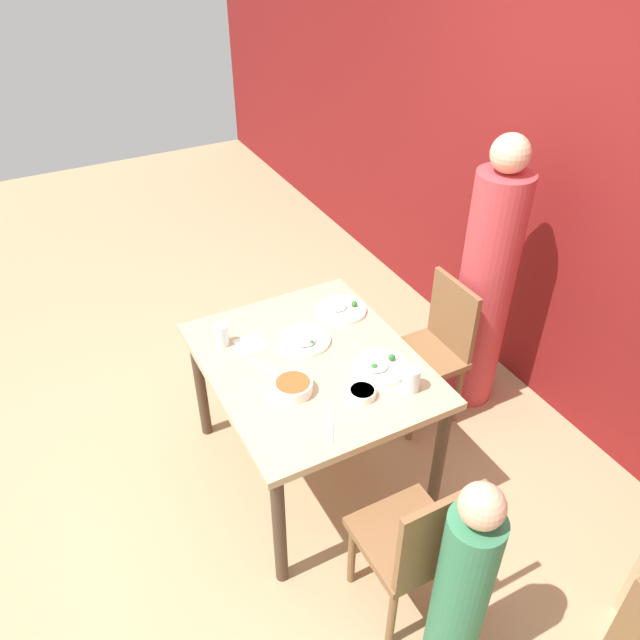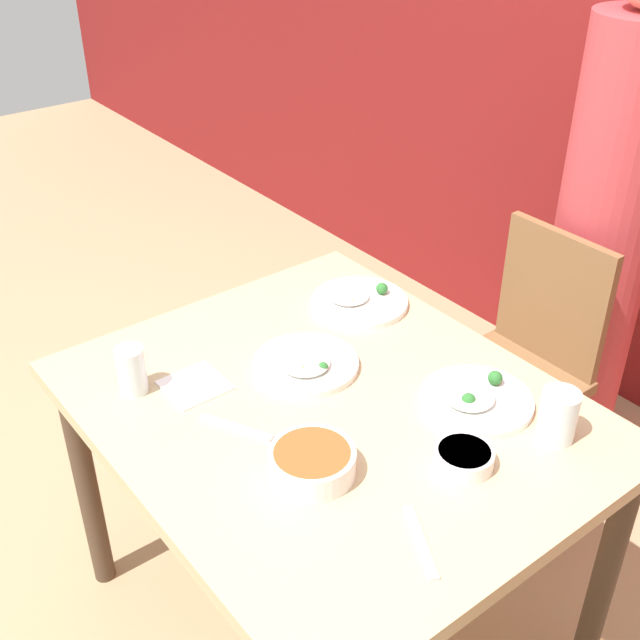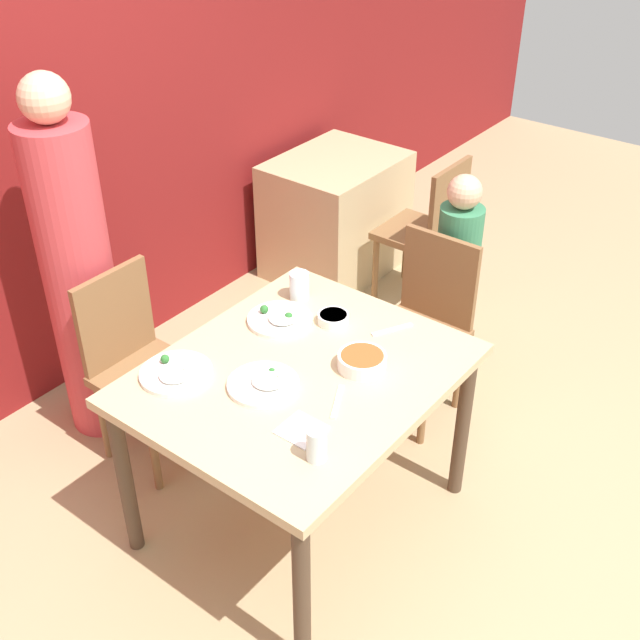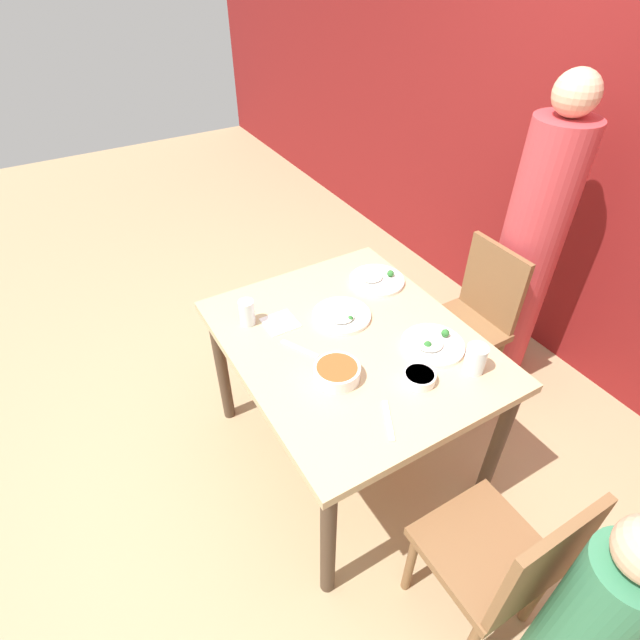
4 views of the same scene
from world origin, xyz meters
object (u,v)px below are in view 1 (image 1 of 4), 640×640
(chair_adult_spot, at_px, (433,347))
(bowl_curry, at_px, (293,386))
(plate_rice_adult, at_px, (341,309))
(person_adult, at_px, (485,288))
(person_child, at_px, (461,592))
(chair_child_spot, at_px, (417,543))
(glass_water_tall, at_px, (222,335))

(chair_adult_spot, xyz_separation_m, bowl_curry, (0.25, -1.00, 0.32))
(bowl_curry, height_order, plate_rice_adult, bowl_curry)
(person_adult, bearing_deg, person_child, -41.43)
(person_adult, xyz_separation_m, plate_rice_adult, (-0.21, -0.82, -0.01))
(person_adult, bearing_deg, chair_child_spot, -48.29)
(chair_child_spot, xyz_separation_m, plate_rice_adult, (-1.23, 0.32, 0.30))
(chair_adult_spot, height_order, person_child, person_child)
(person_adult, height_order, glass_water_tall, person_adult)
(chair_child_spot, distance_m, person_child, 0.28)
(glass_water_tall, bearing_deg, chair_child_spot, 15.46)
(bowl_curry, height_order, glass_water_tall, glass_water_tall)
(chair_child_spot, height_order, bowl_curry, chair_child_spot)
(bowl_curry, bearing_deg, person_child, 9.97)
(person_adult, distance_m, glass_water_tall, 1.51)
(person_child, relative_size, bowl_curry, 6.19)
(chair_child_spot, bearing_deg, bowl_curry, -76.58)
(person_adult, xyz_separation_m, person_child, (1.29, -1.14, -0.25))
(chair_adult_spot, distance_m, person_adult, 0.44)
(chair_adult_spot, relative_size, person_adult, 0.53)
(person_child, bearing_deg, person_adult, 138.57)
(person_child, bearing_deg, chair_adult_spot, 147.70)
(chair_child_spot, relative_size, plate_rice_adult, 3.31)
(chair_adult_spot, xyz_separation_m, plate_rice_adult, (-0.21, -0.49, 0.30))
(person_child, xyz_separation_m, bowl_curry, (-1.05, -0.18, 0.27))
(glass_water_tall, bearing_deg, plate_rice_adult, 87.91)
(chair_adult_spot, xyz_separation_m, person_adult, (0.00, 0.32, 0.30))
(plate_rice_adult, bearing_deg, person_child, -12.17)
(chair_child_spot, xyz_separation_m, person_child, (0.28, -0.00, 0.05))
(chair_child_spot, bearing_deg, plate_rice_adult, -104.79)
(chair_child_spot, relative_size, bowl_curry, 4.89)
(chair_child_spot, relative_size, person_child, 0.79)
(chair_adult_spot, distance_m, glass_water_tall, 1.24)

